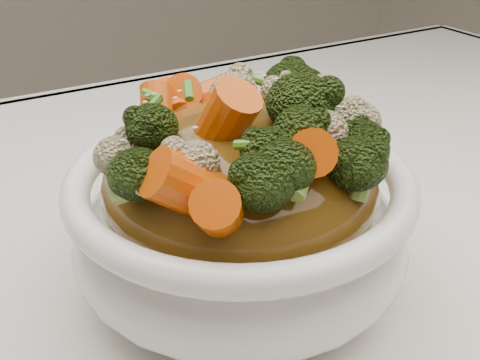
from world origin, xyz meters
TOP-DOWN VIEW (x-y plane):
  - tablecloth at (0.00, 0.00)m, footprint 1.20×0.80m
  - bowl at (-0.05, -0.03)m, footprint 0.24×0.24m
  - sauce_base at (-0.05, -0.03)m, footprint 0.19×0.19m
  - carrots at (-0.05, -0.03)m, footprint 0.19×0.19m
  - broccoli at (-0.05, -0.03)m, footprint 0.19×0.19m
  - cauliflower at (-0.05, -0.03)m, footprint 0.19×0.19m
  - scallions at (-0.05, -0.03)m, footprint 0.14×0.14m
  - sesame_seeds at (-0.05, -0.03)m, footprint 0.17×0.17m

SIDE VIEW (x-z plane):
  - tablecloth at x=0.00m, z-range 0.71..0.75m
  - bowl at x=-0.05m, z-range 0.75..0.84m
  - sauce_base at x=-0.05m, z-range 0.77..0.87m
  - cauliflower at x=-0.05m, z-range 0.86..0.90m
  - broccoli at x=-0.05m, z-range 0.86..0.91m
  - carrots at x=-0.05m, z-range 0.86..0.91m
  - scallions at x=-0.05m, z-range 0.88..0.90m
  - sesame_seeds at x=-0.05m, z-range 0.88..0.89m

